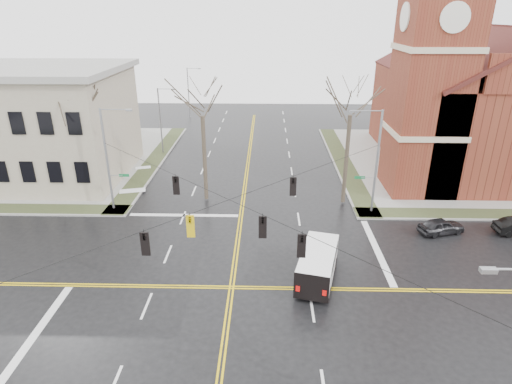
{
  "coord_description": "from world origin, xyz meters",
  "views": [
    {
      "loc": [
        2.17,
        -22.95,
        16.4
      ],
      "look_at": [
        1.43,
        6.0,
        4.17
      ],
      "focal_mm": 30.0,
      "sensor_mm": 36.0,
      "label": 1
    }
  ],
  "objects_px": {
    "streetlight_north_a": "(161,118)",
    "tree_ne": "(351,109)",
    "church": "(474,91)",
    "cargo_van": "(318,262)",
    "signal_pole_ne": "(375,159)",
    "parked_car_a": "(441,226)",
    "signal_pole_nw": "(109,157)",
    "streetlight_north_b": "(189,90)",
    "tree_nw_near": "(202,110)",
    "tree_nw_far": "(79,111)"
  },
  "relations": [
    {
      "from": "church",
      "to": "streetlight_north_a",
      "type": "bearing_deg",
      "value": 174.81
    },
    {
      "from": "tree_nw_near",
      "to": "cargo_van",
      "type": "bearing_deg",
      "value": -54.15
    },
    {
      "from": "church",
      "to": "streetlight_north_b",
      "type": "relative_size",
      "value": 3.44
    },
    {
      "from": "tree_ne",
      "to": "tree_nw_far",
      "type": "bearing_deg",
      "value": 178.03
    },
    {
      "from": "streetlight_north_a",
      "to": "streetlight_north_b",
      "type": "distance_m",
      "value": 20.0
    },
    {
      "from": "streetlight_north_a",
      "to": "tree_ne",
      "type": "bearing_deg",
      "value": -36.11
    },
    {
      "from": "parked_car_a",
      "to": "tree_nw_near",
      "type": "bearing_deg",
      "value": 56.12
    },
    {
      "from": "streetlight_north_b",
      "to": "parked_car_a",
      "type": "height_order",
      "value": "streetlight_north_b"
    },
    {
      "from": "church",
      "to": "tree_nw_far",
      "type": "bearing_deg",
      "value": -164.99
    },
    {
      "from": "tree_nw_far",
      "to": "streetlight_north_a",
      "type": "bearing_deg",
      "value": 74.46
    },
    {
      "from": "church",
      "to": "cargo_van",
      "type": "relative_size",
      "value": 4.68
    },
    {
      "from": "church",
      "to": "streetlight_north_a",
      "type": "distance_m",
      "value": 35.78
    },
    {
      "from": "church",
      "to": "tree_nw_far",
      "type": "xyz_separation_m",
      "value": [
        -39.24,
        -10.52,
        -0.16
      ]
    },
    {
      "from": "signal_pole_ne",
      "to": "cargo_van",
      "type": "xyz_separation_m",
      "value": [
        -5.67,
        -10.25,
        -3.7
      ]
    },
    {
      "from": "church",
      "to": "signal_pole_ne",
      "type": "height_order",
      "value": "church"
    },
    {
      "from": "church",
      "to": "cargo_van",
      "type": "height_order",
      "value": "church"
    },
    {
      "from": "signal_pole_nw",
      "to": "tree_ne",
      "type": "xyz_separation_m",
      "value": [
        20.62,
        1.95,
        3.85
      ]
    },
    {
      "from": "signal_pole_nw",
      "to": "parked_car_a",
      "type": "height_order",
      "value": "signal_pole_nw"
    },
    {
      "from": "church",
      "to": "signal_pole_ne",
      "type": "xyz_separation_m",
      "value": [
        -13.44,
        -13.28,
        -3.48
      ]
    },
    {
      "from": "cargo_van",
      "to": "tree_ne",
      "type": "distance_m",
      "value": 14.8
    },
    {
      "from": "signal_pole_nw",
      "to": "tree_nw_near",
      "type": "bearing_deg",
      "value": 16.65
    },
    {
      "from": "church",
      "to": "parked_car_a",
      "type": "bearing_deg",
      "value": -116.77
    },
    {
      "from": "signal_pole_nw",
      "to": "tree_nw_far",
      "type": "distance_m",
      "value": 5.35
    },
    {
      "from": "church",
      "to": "cargo_van",
      "type": "xyz_separation_m",
      "value": [
        -19.12,
        -23.53,
        -7.19
      ]
    },
    {
      "from": "church",
      "to": "parked_car_a",
      "type": "height_order",
      "value": "church"
    },
    {
      "from": "signal_pole_ne",
      "to": "signal_pole_nw",
      "type": "bearing_deg",
      "value": 180.0
    },
    {
      "from": "signal_pole_ne",
      "to": "signal_pole_nw",
      "type": "relative_size",
      "value": 1.0
    },
    {
      "from": "signal_pole_nw",
      "to": "streetlight_north_a",
      "type": "height_order",
      "value": "signal_pole_nw"
    },
    {
      "from": "church",
      "to": "tree_ne",
      "type": "relative_size",
      "value": 2.26
    },
    {
      "from": "church",
      "to": "signal_pole_ne",
      "type": "distance_m",
      "value": 19.22
    },
    {
      "from": "streetlight_north_a",
      "to": "cargo_van",
      "type": "relative_size",
      "value": 1.36
    },
    {
      "from": "church",
      "to": "cargo_van",
      "type": "bearing_deg",
      "value": -129.09
    },
    {
      "from": "signal_pole_ne",
      "to": "parked_car_a",
      "type": "distance_m",
      "value": 7.5
    },
    {
      "from": "signal_pole_ne",
      "to": "cargo_van",
      "type": "bearing_deg",
      "value": -118.97
    },
    {
      "from": "signal_pole_ne",
      "to": "parked_car_a",
      "type": "bearing_deg",
      "value": -37.51
    },
    {
      "from": "signal_pole_nw",
      "to": "streetlight_north_b",
      "type": "height_order",
      "value": "signal_pole_nw"
    },
    {
      "from": "cargo_van",
      "to": "tree_ne",
      "type": "relative_size",
      "value": 0.48
    },
    {
      "from": "church",
      "to": "parked_car_a",
      "type": "relative_size",
      "value": 7.43
    },
    {
      "from": "tree_nw_near",
      "to": "tree_ne",
      "type": "relative_size",
      "value": 0.97
    },
    {
      "from": "signal_pole_nw",
      "to": "tree_nw_near",
      "type": "xyz_separation_m",
      "value": [
        7.87,
        2.35,
        3.59
      ]
    },
    {
      "from": "streetlight_north_b",
      "to": "tree_nw_far",
      "type": "bearing_deg",
      "value": -96.46
    },
    {
      "from": "cargo_van",
      "to": "parked_car_a",
      "type": "height_order",
      "value": "cargo_van"
    },
    {
      "from": "cargo_van",
      "to": "tree_nw_near",
      "type": "relative_size",
      "value": 0.5
    },
    {
      "from": "parked_car_a",
      "to": "tree_ne",
      "type": "distance_m",
      "value": 12.1
    },
    {
      "from": "streetlight_north_a",
      "to": "tree_ne",
      "type": "height_order",
      "value": "tree_ne"
    },
    {
      "from": "streetlight_north_a",
      "to": "tree_nw_near",
      "type": "relative_size",
      "value": 0.68
    },
    {
      "from": "parked_car_a",
      "to": "church",
      "type": "bearing_deg",
      "value": -43.43
    },
    {
      "from": "parked_car_a",
      "to": "cargo_van",
      "type": "bearing_deg",
      "value": 105.06
    },
    {
      "from": "signal_pole_ne",
      "to": "streetlight_north_b",
      "type": "relative_size",
      "value": 1.12
    },
    {
      "from": "tree_nw_far",
      "to": "tree_nw_near",
      "type": "height_order",
      "value": "tree_nw_near"
    }
  ]
}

